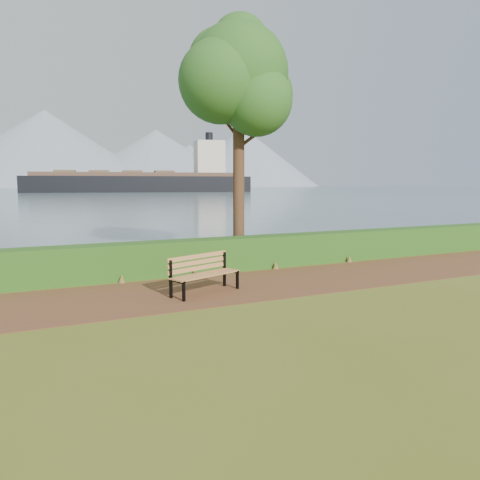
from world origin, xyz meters
TOP-DOWN VIEW (x-y plane):
  - ground at (0.00, 0.00)m, footprint 140.00×140.00m
  - path at (0.00, 0.30)m, footprint 40.00×3.40m
  - hedge at (0.00, 2.60)m, footprint 32.00×0.85m
  - water at (0.00, 260.00)m, footprint 700.00×510.00m
  - mountains at (-9.17, 406.05)m, footprint 585.00×190.00m
  - bench at (-1.64, 0.02)m, footprint 1.96×1.19m
  - tree at (1.02, 3.55)m, footprint 4.12×3.38m
  - cargo_ship at (32.76, 135.82)m, footprint 70.04×23.59m

SIDE VIEW (x-z plane):
  - ground at x=0.00m, z-range 0.00..0.00m
  - path at x=0.00m, z-range 0.00..0.01m
  - water at x=0.00m, z-range 0.00..0.01m
  - hedge at x=0.00m, z-range 0.00..1.00m
  - bench at x=-1.64m, z-range 0.07..1.02m
  - cargo_ship at x=32.76m, z-range -7.37..13.64m
  - tree at x=1.02m, z-range 1.97..10.09m
  - mountains at x=-9.17m, z-range -7.30..62.70m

